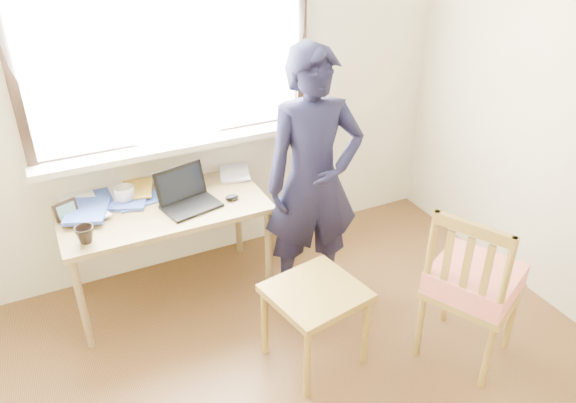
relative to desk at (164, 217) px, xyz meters
name	(u,v)px	position (x,y,z in m)	size (l,w,h in m)	color
room_shell	(352,129)	(0.40, -1.43, 1.04)	(3.52, 4.02, 2.61)	beige
desk	(164,217)	(0.00, 0.00, 0.00)	(1.24, 0.62, 0.67)	olive
laptop	(187,197)	(0.14, -0.03, 0.12)	(0.38, 0.33, 0.22)	black
mug_white	(125,194)	(-0.19, 0.17, 0.12)	(0.13, 0.13, 0.10)	white
mug_dark	(85,235)	(-0.48, -0.19, 0.12)	(0.10, 0.10, 0.10)	black
mouse	(232,197)	(0.41, -0.10, 0.09)	(0.09, 0.06, 0.03)	black
desk_clutter	(120,199)	(-0.22, 0.17, 0.09)	(0.69, 0.52, 0.05)	gold
book_a	(94,201)	(-0.37, 0.24, 0.08)	(0.20, 0.26, 0.02)	white
book_b	(220,174)	(0.46, 0.25, 0.08)	(0.20, 0.27, 0.02)	white
picture_frame	(66,212)	(-0.54, 0.10, 0.12)	(0.14, 0.07, 0.11)	black
work_chair	(316,301)	(0.57, -0.92, -0.19)	(0.55, 0.53, 0.49)	olive
side_chair	(473,283)	(1.35, -1.26, -0.09)	(0.59, 0.59, 0.97)	olive
person	(313,181)	(0.84, -0.37, 0.23)	(0.60, 0.40, 1.65)	black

